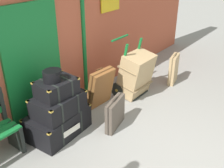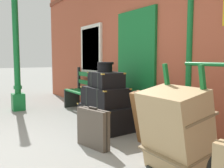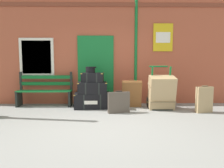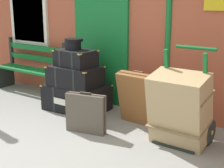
% 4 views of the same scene
% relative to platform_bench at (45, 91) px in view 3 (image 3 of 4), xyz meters
% --- Properties ---
extents(ground_plane, '(60.00, 60.00, 0.00)m').
position_rel_platform_bench_xyz_m(ground_plane, '(1.82, -2.16, -0.44)').
color(ground_plane, gray).
extents(brick_facade, '(10.40, 0.35, 3.20)m').
position_rel_platform_bench_xyz_m(brick_facade, '(1.80, 0.44, 1.15)').
color(brick_facade, '#AD5138').
rests_on(brick_facade, ground).
extents(platform_bench, '(1.60, 0.43, 1.01)m').
position_rel_platform_bench_xyz_m(platform_bench, '(0.00, 0.00, 0.00)').
color(platform_bench, '#146B2D').
rests_on(platform_bench, ground).
extents(steamer_trunk_base, '(1.06, 0.73, 0.43)m').
position_rel_platform_bench_xyz_m(steamer_trunk_base, '(1.42, -0.30, -0.23)').
color(steamer_trunk_base, black).
rests_on(steamer_trunk_base, ground).
extents(steamer_trunk_middle, '(0.84, 0.59, 0.33)m').
position_rel_platform_bench_xyz_m(steamer_trunk_middle, '(1.44, -0.34, 0.14)').
color(steamer_trunk_middle, black).
rests_on(steamer_trunk_middle, steamer_trunk_base).
extents(steamer_trunk_top, '(0.63, 0.48, 0.27)m').
position_rel_platform_bench_xyz_m(steamer_trunk_top, '(1.45, -0.32, 0.43)').
color(steamer_trunk_top, black).
rests_on(steamer_trunk_top, steamer_trunk_middle).
extents(round_hatbox, '(0.30, 0.28, 0.17)m').
position_rel_platform_bench_xyz_m(round_hatbox, '(1.39, -0.31, 0.66)').
color(round_hatbox, black).
rests_on(round_hatbox, steamer_trunk_top).
extents(porters_trolley, '(0.71, 0.60, 1.20)m').
position_rel_platform_bench_xyz_m(porters_trolley, '(3.35, -0.40, -0.17)').
color(porters_trolley, black).
rests_on(porters_trolley, ground).
extents(large_brown_trunk, '(0.70, 0.60, 0.95)m').
position_rel_platform_bench_xyz_m(large_brown_trunk, '(3.35, -0.57, 0.03)').
color(large_brown_trunk, tan).
rests_on(large_brown_trunk, ground).
extents(suitcase_charcoal, '(0.46, 0.22, 0.71)m').
position_rel_platform_bench_xyz_m(suitcase_charcoal, '(4.37, -0.95, -0.11)').
color(suitcase_charcoal, tan).
rests_on(suitcase_charcoal, ground).
extents(suitcase_olive, '(0.58, 0.34, 0.79)m').
position_rel_platform_bench_xyz_m(suitcase_olive, '(2.56, -0.27, -0.06)').
color(suitcase_olive, brown).
rests_on(suitcase_olive, ground).
extents(suitcase_oxblood, '(0.57, 0.25, 0.58)m').
position_rel_platform_bench_xyz_m(suitcase_oxblood, '(2.15, -0.94, -0.17)').
color(suitcase_oxblood, '#51473D').
rests_on(suitcase_oxblood, ground).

